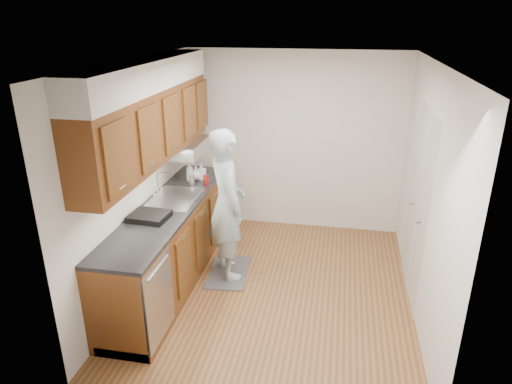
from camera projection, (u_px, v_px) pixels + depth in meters
floor at (274, 288)px, 5.20m from camera, size 3.50×3.50×0.00m
ceiling at (278, 62)px, 4.29m from camera, size 3.50×3.50×0.00m
wall_left at (141, 177)px, 5.01m from camera, size 0.02×3.50×2.50m
wall_right at (426, 196)px, 4.48m from camera, size 0.02×3.50×2.50m
wall_back at (294, 142)px, 6.34m from camera, size 3.00×0.02×2.50m
counter at (171, 241)px, 5.23m from camera, size 0.64×2.80×1.30m
upper_cabinets at (151, 114)px, 4.76m from camera, size 0.47×2.80×1.21m
closet_door at (418, 205)px, 4.84m from camera, size 0.02×1.22×2.05m
floor_mat at (229, 272)px, 5.51m from camera, size 0.51×0.80×0.01m
person at (227, 195)px, 5.14m from camera, size 0.77×0.85×2.00m
soap_bottle_a at (190, 172)px, 5.75m from camera, size 0.10×0.10×0.25m
soap_bottle_b at (201, 171)px, 5.82m from camera, size 0.10×0.10×0.21m
soap_bottle_c at (196, 173)px, 5.81m from camera, size 0.19×0.19×0.18m
soda_can at (206, 180)px, 5.64m from camera, size 0.07×0.07×0.12m
steel_can at (192, 181)px, 5.62m from camera, size 0.08×0.08×0.13m
dish_rack at (149, 216)px, 4.72m from camera, size 0.41×0.35×0.06m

